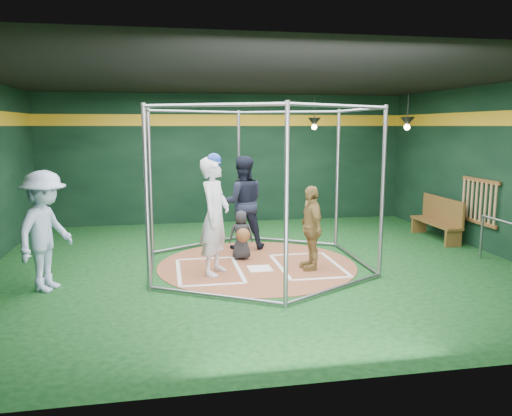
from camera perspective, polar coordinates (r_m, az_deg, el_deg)
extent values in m
cube|color=black|center=(9.67, 0.11, -6.60)|extent=(10.00, 9.00, 0.02)
cube|color=black|center=(9.33, 0.12, 14.60)|extent=(10.00, 9.00, 0.02)
cube|color=black|center=(13.77, -3.34, 5.61)|extent=(10.00, 0.10, 3.50)
cube|color=black|center=(5.02, 9.56, -1.08)|extent=(10.00, 0.10, 3.50)
cube|color=black|center=(11.37, 25.80, 3.90)|extent=(0.10, 9.00, 3.50)
cube|color=gold|center=(13.71, -3.36, 9.98)|extent=(10.00, 0.01, 0.30)
cube|color=gold|center=(11.31, 26.05, 9.19)|extent=(0.01, 9.00, 0.30)
cylinder|color=brown|center=(9.66, 0.11, -6.51)|extent=(3.80, 3.80, 0.01)
cube|color=white|center=(9.38, 0.45, -6.93)|extent=(0.43, 0.43, 0.01)
cube|color=white|center=(10.11, -5.85, -5.77)|extent=(1.10, 0.07, 0.01)
cube|color=white|center=(8.49, -4.90, -8.73)|extent=(1.10, 0.07, 0.01)
cube|color=white|center=(9.27, -8.83, -7.24)|extent=(0.07, 1.70, 0.01)
cube|color=white|center=(9.36, -2.04, -6.97)|extent=(0.07, 1.70, 0.01)
cube|color=white|center=(10.43, 4.66, -5.28)|extent=(1.10, 0.07, 0.01)
cube|color=white|center=(8.86, 7.54, -7.99)|extent=(1.10, 0.07, 0.01)
cube|color=white|center=(9.50, 2.77, -6.72)|extent=(0.07, 1.70, 0.01)
cube|color=white|center=(9.81, 9.08, -6.33)|extent=(0.07, 1.70, 0.01)
cylinder|color=gray|center=(10.99, 9.28, 3.24)|extent=(0.07, 0.07, 3.00)
cylinder|color=gray|center=(11.62, -1.97, 3.68)|extent=(0.07, 0.07, 3.00)
cylinder|color=gray|center=(10.35, -11.99, 2.79)|extent=(0.07, 0.07, 3.00)
cylinder|color=gray|center=(8.07, -12.39, 0.96)|extent=(0.07, 0.07, 3.00)
cylinder|color=gray|center=(7.14, 3.49, 0.09)|extent=(0.07, 0.07, 3.00)
cylinder|color=gray|center=(8.87, 14.26, 1.64)|extent=(0.07, 0.07, 3.00)
cylinder|color=gray|center=(11.20, 3.57, 10.89)|extent=(2.02, 1.20, 0.06)
cylinder|color=gray|center=(11.49, 3.42, -3.73)|extent=(2.02, 1.20, 0.06)
cylinder|color=gray|center=(10.89, -6.84, 10.88)|extent=(2.02, 1.20, 0.06)
cylinder|color=gray|center=(11.19, -6.55, -4.13)|extent=(2.02, 1.20, 0.06)
cylinder|color=gray|center=(9.15, -12.49, 11.04)|extent=(0.06, 2.30, 0.06)
cylinder|color=gray|center=(9.50, -11.87, -6.71)|extent=(0.06, 2.30, 0.06)
cylinder|color=gray|center=(7.45, -5.10, 11.65)|extent=(2.02, 1.20, 0.06)
cylinder|color=gray|center=(7.89, -4.79, -9.91)|extent=(2.02, 1.20, 0.06)
cylinder|color=gray|center=(7.89, 9.75, 11.42)|extent=(2.02, 1.20, 0.06)
cylinder|color=gray|center=(8.30, 9.19, -9.00)|extent=(2.02, 1.20, 0.06)
cylinder|color=gray|center=(9.86, 11.78, 10.92)|extent=(0.06, 2.30, 0.06)
cylinder|color=gray|center=(10.19, 11.24, -5.59)|extent=(0.06, 2.30, 0.06)
cube|color=brown|center=(11.68, 24.32, 2.89)|extent=(0.05, 1.25, 0.08)
cube|color=brown|center=(11.80, 24.03, -1.45)|extent=(0.05, 1.25, 0.08)
cylinder|color=tan|center=(11.28, 25.66, 0.28)|extent=(0.06, 0.06, 0.85)
cylinder|color=tan|center=(11.40, 25.20, 0.41)|extent=(0.06, 0.06, 0.85)
cylinder|color=tan|center=(11.53, 24.75, 0.53)|extent=(0.06, 0.06, 0.85)
cylinder|color=tan|center=(11.66, 24.31, 0.64)|extent=(0.06, 0.06, 0.85)
cylinder|color=tan|center=(11.78, 23.88, 0.76)|extent=(0.06, 0.06, 0.85)
cylinder|color=tan|center=(11.91, 23.46, 0.87)|extent=(0.06, 0.06, 0.85)
cylinder|color=tan|center=(12.04, 23.04, 0.98)|extent=(0.06, 0.06, 0.85)
cylinder|color=tan|center=(12.17, 22.64, 1.09)|extent=(0.06, 0.06, 0.85)
cone|color=black|center=(13.32, 6.69, 9.74)|extent=(0.34, 0.34, 0.22)
sphere|color=#FFD899|center=(13.32, 6.68, 9.18)|extent=(0.14, 0.14, 0.14)
cylinder|color=black|center=(13.33, 6.72, 11.24)|extent=(0.02, 0.02, 0.70)
cone|color=black|center=(12.51, 16.91, 9.43)|extent=(0.34, 0.34, 0.22)
sphere|color=#FFD899|center=(12.51, 16.88, 8.84)|extent=(0.14, 0.14, 0.14)
cylinder|color=black|center=(12.52, 16.98, 11.03)|extent=(0.02, 0.02, 0.70)
imported|color=silver|center=(8.88, -4.74, -0.96)|extent=(0.79, 0.91, 2.10)
sphere|color=navy|center=(8.76, -4.82, 5.43)|extent=(0.26, 0.26, 0.26)
imported|color=tan|center=(9.28, 6.31, -2.24)|extent=(0.42, 0.93, 1.56)
imported|color=black|center=(9.95, -1.70, -3.09)|extent=(0.50, 0.34, 0.98)
sphere|color=brown|center=(9.70, -1.48, -3.13)|extent=(0.28, 0.28, 0.28)
imported|color=black|center=(10.73, -1.58, 0.61)|extent=(1.00, 0.79, 2.01)
imported|color=#A4BBD9|center=(8.71, -22.94, -2.45)|extent=(1.15, 1.44, 1.95)
cube|color=brown|center=(12.48, 19.83, -1.59)|extent=(0.40, 1.70, 0.06)
cube|color=brown|center=(12.51, 20.55, -0.15)|extent=(0.06, 1.70, 0.57)
cube|color=brown|center=(11.89, 21.60, -3.24)|extent=(0.38, 0.08, 0.38)
cube|color=brown|center=(13.17, 18.13, -1.87)|extent=(0.38, 0.08, 0.38)
cylinder|color=slate|center=(11.04, 24.37, -3.00)|extent=(0.05, 0.05, 0.89)
cylinder|color=slate|center=(10.57, 26.05, -1.28)|extent=(0.05, 0.99, 0.05)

